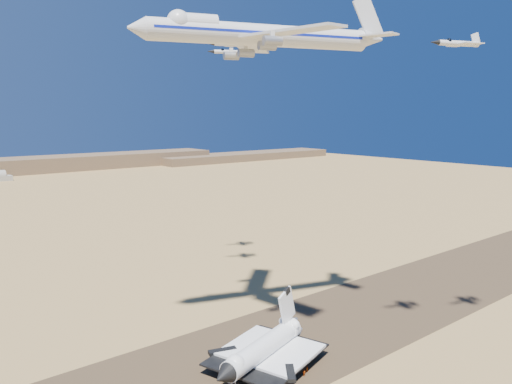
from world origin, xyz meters
TOP-DOWN VIEW (x-y plane):
  - ground at (0.00, 0.00)m, footprint 1200.00×1200.00m
  - runway at (0.00, 0.00)m, footprint 600.00×50.00m
  - ridgeline at (65.32, 527.31)m, footprint 960.00×90.00m
  - shuttle at (1.02, -7.54)m, footprint 40.63×32.25m
  - carrier_747 at (7.72, 4.32)m, footprint 75.83×56.20m
  - crew_a at (8.09, -14.83)m, footprint 0.48×0.66m
  - crew_b at (9.21, -16.82)m, footprint 0.83×0.85m
  - crew_c at (6.99, -17.97)m, footprint 1.14×1.12m
  - chase_jet_a at (40.08, -38.09)m, footprint 14.65×8.67m
  - chase_jet_c at (32.47, 50.08)m, footprint 15.09×9.70m
  - chase_jet_d at (44.18, 67.08)m, footprint 15.30×9.06m

SIDE VIEW (x-z plane):
  - ground at x=0.00m, z-range 0.00..0.00m
  - runway at x=0.00m, z-range 0.00..0.06m
  - crew_b at x=9.21m, z-range 0.06..1.61m
  - crew_a at x=8.09m, z-range 0.06..1.74m
  - crew_c at x=6.99m, z-range 0.06..1.86m
  - shuttle at x=1.02m, z-range -4.58..15.23m
  - ridgeline at x=65.32m, z-range -1.37..16.63m
  - chase_jet_a at x=40.08m, z-range 86.60..90.36m
  - carrier_747 at x=7.72m, z-range 82.97..102.05m
  - chase_jet_c at x=32.47m, z-range 92.03..95.99m
  - chase_jet_d at x=44.18m, z-range 97.52..101.46m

